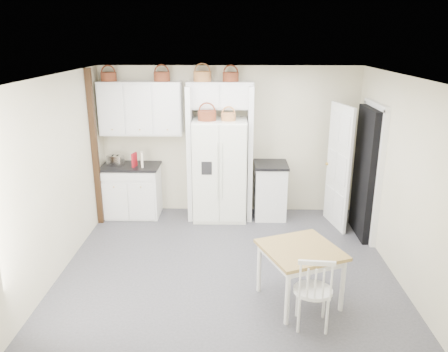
{
  "coord_description": "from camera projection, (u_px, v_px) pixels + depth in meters",
  "views": [
    {
      "loc": [
        0.08,
        -5.55,
        3.06
      ],
      "look_at": [
        -0.05,
        0.4,
        1.16
      ],
      "focal_mm": 35.0,
      "sensor_mm": 36.0,
      "label": 1
    }
  ],
  "objects": [
    {
      "name": "basket_bridge_a",
      "position": [
        202.0,
        76.0,
        7.23
      ],
      "size": [
        0.29,
        0.29,
        0.17
      ],
      "primitive_type": "cylinder",
      "color": "brown",
      "rests_on": "bridge_cabinet"
    },
    {
      "name": "basket_upper_c",
      "position": [
        162.0,
        77.0,
        7.25
      ],
      "size": [
        0.27,
        0.27,
        0.15
      ],
      "primitive_type": "cylinder",
      "color": "#5D2C1A",
      "rests_on": "upper_cabinet"
    },
    {
      "name": "doorway_void",
      "position": [
        366.0,
        173.0,
        6.81
      ],
      "size": [
        0.18,
        0.85,
        2.05
      ],
      "primitive_type": "cube",
      "color": "black",
      "rests_on": "floor"
    },
    {
      "name": "ceiling",
      "position": [
        228.0,
        75.0,
        5.43
      ],
      "size": [
        4.5,
        4.5,
        0.0
      ],
      "primitive_type": "plane",
      "color": "white",
      "rests_on": "wall_back"
    },
    {
      "name": "bridge_cabinet",
      "position": [
        220.0,
        95.0,
        7.32
      ],
      "size": [
        1.12,
        0.34,
        0.45
      ],
      "primitive_type": "cube",
      "color": "white",
      "rests_on": "wall_back"
    },
    {
      "name": "door_slab",
      "position": [
        338.0,
        167.0,
        7.14
      ],
      "size": [
        0.21,
        0.79,
        2.05
      ],
      "primitive_type": "cube",
      "rotation": [
        0.0,
        0.0,
        -1.36
      ],
      "color": "white",
      "rests_on": "floor"
    },
    {
      "name": "upper_cabinet",
      "position": [
        141.0,
        108.0,
        7.41
      ],
      "size": [
        1.4,
        0.34,
        0.9
      ],
      "primitive_type": "cube",
      "color": "white",
      "rests_on": "wall_back"
    },
    {
      "name": "refrigerator",
      "position": [
        220.0,
        170.0,
        7.53
      ],
      "size": [
        0.9,
        0.73,
        1.75
      ],
      "primitive_type": "cube",
      "color": "white",
      "rests_on": "floor"
    },
    {
      "name": "windsor_chair",
      "position": [
        313.0,
        290.0,
        4.73
      ],
      "size": [
        0.46,
        0.42,
        0.87
      ],
      "primitive_type": "cube",
      "rotation": [
        0.0,
        0.0,
        -0.08
      ],
      "color": "white",
      "rests_on": "floor"
    },
    {
      "name": "trim_post",
      "position": [
        95.0,
        149.0,
        7.15
      ],
      "size": [
        0.09,
        0.09,
        2.6
      ],
      "primitive_type": "cube",
      "color": "#331A0C",
      "rests_on": "floor"
    },
    {
      "name": "basket_upper_a",
      "position": [
        109.0,
        77.0,
        7.26
      ],
      "size": [
        0.26,
        0.26,
        0.15
      ],
      "primitive_type": "cylinder",
      "color": "#5D2C1A",
      "rests_on": "upper_cabinet"
    },
    {
      "name": "wall_right",
      "position": [
        397.0,
        176.0,
        5.77
      ],
      "size": [
        0.0,
        4.0,
        4.0
      ],
      "primitive_type": "plane",
      "rotation": [
        1.57,
        0.0,
        -1.57
      ],
      "color": "beige",
      "rests_on": "floor"
    },
    {
      "name": "base_cab_left",
      "position": [
        132.0,
        191.0,
        7.74
      ],
      "size": [
        0.96,
        0.6,
        0.89
      ],
      "primitive_type": "cube",
      "color": "white",
      "rests_on": "floor"
    },
    {
      "name": "basket_fridge_b",
      "position": [
        228.0,
        117.0,
        7.14
      ],
      "size": [
        0.23,
        0.23,
        0.13
      ],
      "primitive_type": "cylinder",
      "color": "brown",
      "rests_on": "refrigerator"
    },
    {
      "name": "toaster",
      "position": [
        115.0,
        161.0,
        7.53
      ],
      "size": [
        0.3,
        0.22,
        0.18
      ],
      "primitive_type": "cube",
      "rotation": [
        0.0,
        0.0,
        -0.26
      ],
      "color": "silver",
      "rests_on": "counter_left"
    },
    {
      "name": "cookbook_red",
      "position": [
        134.0,
        160.0,
        7.48
      ],
      "size": [
        0.07,
        0.16,
        0.24
      ],
      "primitive_type": "cube",
      "rotation": [
        0.0,
        0.0,
        -0.22
      ],
      "color": "maroon",
      "rests_on": "counter_left"
    },
    {
      "name": "basket_fridge_a",
      "position": [
        207.0,
        116.0,
        7.15
      ],
      "size": [
        0.3,
        0.3,
        0.16
      ],
      "primitive_type": "cylinder",
      "color": "#5D2C1A",
      "rests_on": "refrigerator"
    },
    {
      "name": "cookbook_cream",
      "position": [
        142.0,
        159.0,
        7.47
      ],
      "size": [
        0.08,
        0.17,
        0.25
      ],
      "primitive_type": "cube",
      "rotation": [
        0.0,
        0.0,
        0.25
      ],
      "color": "#F1E3C3",
      "rests_on": "counter_left"
    },
    {
      "name": "base_cab_right",
      "position": [
        270.0,
        191.0,
        7.68
      ],
      "size": [
        0.53,
        0.64,
        0.94
      ],
      "primitive_type": "cube",
      "color": "white",
      "rests_on": "floor"
    },
    {
      "name": "dining_table",
      "position": [
        299.0,
        275.0,
        5.21
      ],
      "size": [
        1.09,
        1.09,
        0.7
      ],
      "primitive_type": "cube",
      "rotation": [
        0.0,
        0.0,
        0.39
      ],
      "color": "olive",
      "rests_on": "floor"
    },
    {
      "name": "fridge_panel_right",
      "position": [
        250.0,
        153.0,
        7.48
      ],
      "size": [
        0.08,
        0.6,
        2.3
      ],
      "primitive_type": "cube",
      "color": "white",
      "rests_on": "floor"
    },
    {
      "name": "fridge_panel_left",
      "position": [
        191.0,
        153.0,
        7.5
      ],
      "size": [
        0.08,
        0.6,
        2.3
      ],
      "primitive_type": "cube",
      "color": "white",
      "rests_on": "floor"
    },
    {
      "name": "basket_bridge_b",
      "position": [
        231.0,
        77.0,
        7.22
      ],
      "size": [
        0.26,
        0.26,
        0.15
      ],
      "primitive_type": "cylinder",
      "color": "#5D2C1A",
      "rests_on": "bridge_cabinet"
    },
    {
      "name": "wall_left",
      "position": [
        61.0,
        174.0,
        5.87
      ],
      "size": [
        0.0,
        4.0,
        4.0
      ],
      "primitive_type": "plane",
      "rotation": [
        1.57,
        0.0,
        1.57
      ],
      "color": "beige",
      "rests_on": "floor"
    },
    {
      "name": "counter_left",
      "position": [
        131.0,
        166.0,
        7.6
      ],
      "size": [
        1.0,
        0.65,
        0.04
      ],
      "primitive_type": "cube",
      "color": "black",
      "rests_on": "base_cab_left"
    },
    {
      "name": "wall_back",
      "position": [
        229.0,
        141.0,
        7.73
      ],
      "size": [
        4.5,
        0.0,
        4.5
      ],
      "primitive_type": "plane",
      "rotation": [
        1.57,
        0.0,
        0.0
      ],
      "color": "beige",
      "rests_on": "floor"
    },
    {
      "name": "floor",
      "position": [
        227.0,
        262.0,
        6.22
      ],
      "size": [
        4.5,
        4.5,
        0.0
      ],
      "primitive_type": "plane",
      "color": "#3B3B3B",
      "rests_on": "ground"
    },
    {
      "name": "counter_right",
      "position": [
        271.0,
        164.0,
        7.53
      ],
      "size": [
        0.57,
        0.68,
        0.04
      ],
      "primitive_type": "cube",
      "color": "black",
      "rests_on": "base_cab_right"
    }
  ]
}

